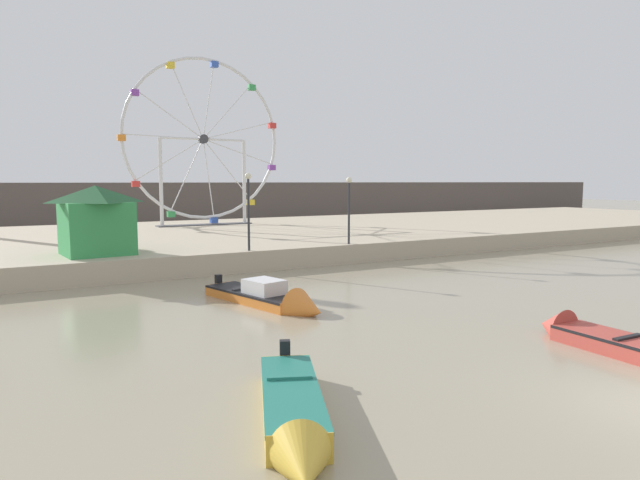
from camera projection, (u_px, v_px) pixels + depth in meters
name	position (u px, v px, depth m)	size (l,w,h in m)	color
quay_promenade	(194.00, 240.00, 38.14)	(110.00, 23.60, 1.06)	#B7A88E
distant_town_skyline	(130.00, 204.00, 56.25)	(140.00, 3.00, 4.40)	#564C47
motorboat_mustard_yellow	(294.00, 416.00, 10.08)	(2.99, 5.16, 1.11)	gold
motorboat_orange_hull	(274.00, 299.00, 20.17)	(2.70, 6.20, 1.37)	orange
motorboat_faded_red	(590.00, 336.00, 15.49)	(1.35, 4.09, 1.17)	#B24238
ferris_wheel_white_frame	(203.00, 142.00, 43.67)	(12.70, 1.20, 13.02)	silver
carnival_booth_green_kiosk	(96.00, 219.00, 26.30)	(3.53, 3.36, 3.26)	#33934C
promenade_lamp_near	(349.00, 200.00, 30.64)	(0.32, 0.32, 3.69)	#2D2D33
promenade_lamp_far	(248.00, 200.00, 27.69)	(0.32, 0.32, 3.88)	#2D2D33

